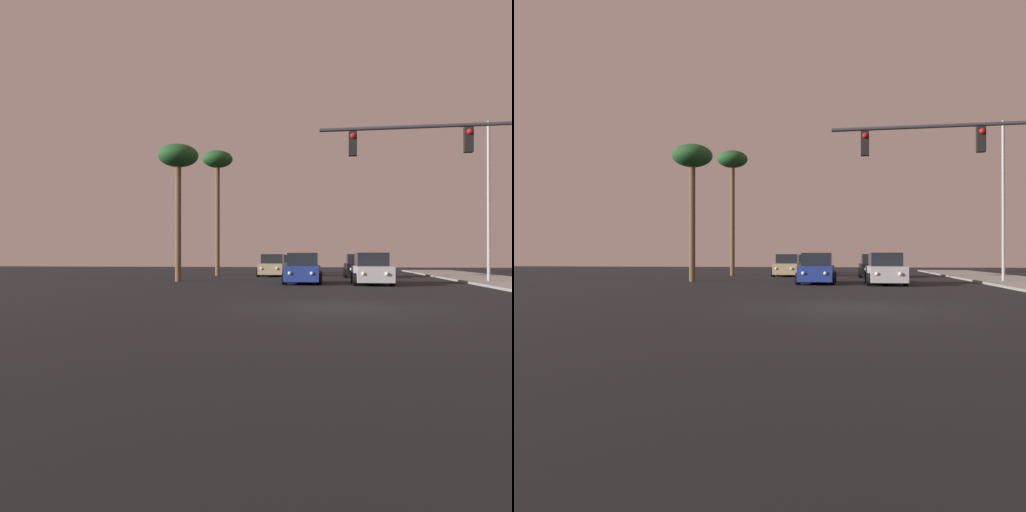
# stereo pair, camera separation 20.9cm
# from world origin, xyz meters

# --- Properties ---
(ground_plane) EXTENTS (120.00, 120.00, 0.00)m
(ground_plane) POSITION_xyz_m (0.00, 0.00, 0.00)
(ground_plane) COLOR black
(car_blue) EXTENTS (2.04, 4.31, 1.68)m
(car_blue) POSITION_xyz_m (-1.90, 12.97, 0.76)
(car_blue) COLOR navy
(car_blue) RESTS_ON ground
(car_silver) EXTENTS (2.04, 4.34, 1.68)m
(car_silver) POSITION_xyz_m (1.74, 12.55, 0.76)
(car_silver) COLOR #B7B7BC
(car_silver) RESTS_ON ground
(car_green) EXTENTS (2.04, 4.34, 1.68)m
(car_green) POSITION_xyz_m (-4.78, 29.89, 0.76)
(car_green) COLOR #195933
(car_green) RESTS_ON ground
(car_tan) EXTENTS (2.04, 4.33, 1.68)m
(car_tan) POSITION_xyz_m (-4.80, 23.36, 0.76)
(car_tan) COLOR tan
(car_tan) RESTS_ON ground
(car_black) EXTENTS (2.04, 4.34, 1.68)m
(car_black) POSITION_xyz_m (1.55, 22.77, 0.76)
(car_black) COLOR black
(car_black) RESTS_ON ground
(traffic_light_mast) EXTENTS (8.31, 0.36, 6.50)m
(traffic_light_mast) POSITION_xyz_m (4.98, 4.46, 4.78)
(traffic_light_mast) COLOR #38383D
(traffic_light_mast) RESTS_ON sidewalk_right
(street_lamp) EXTENTS (1.74, 0.24, 9.00)m
(street_lamp) POSITION_xyz_m (8.28, 15.27, 5.12)
(street_lamp) COLOR #99999E
(street_lamp) RESTS_ON sidewalk_right
(palm_tree_mid) EXTENTS (2.40, 2.40, 9.87)m
(palm_tree_mid) POSITION_xyz_m (-9.26, 24.00, 8.58)
(palm_tree_mid) COLOR brown
(palm_tree_mid) RESTS_ON ground
(palm_tree_near) EXTENTS (2.40, 2.40, 8.13)m
(palm_tree_near) POSITION_xyz_m (-9.32, 14.00, 7.04)
(palm_tree_near) COLOR brown
(palm_tree_near) RESTS_ON ground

